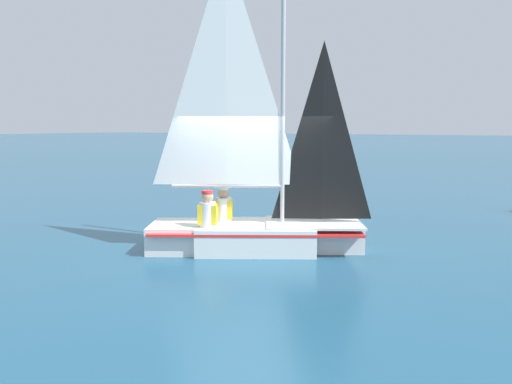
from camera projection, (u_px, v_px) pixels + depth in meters
name	position (u px, v px, depth m)	size (l,w,h in m)	color
ground_plane	(256.00, 249.00, 9.44)	(260.00, 260.00, 0.00)	#235675
sailboat_main	(254.00, 208.00, 9.34)	(3.05, 4.06, 5.62)	white
sailor_helm	(224.00, 214.00, 9.63)	(0.41, 0.42, 1.16)	black
sailor_crew	(208.00, 220.00, 9.07)	(0.41, 0.42, 1.16)	black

